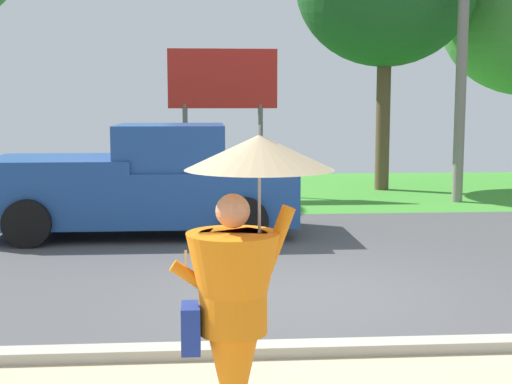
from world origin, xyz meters
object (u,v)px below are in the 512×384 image
pickup_truck (144,184)px  roadside_billboard (223,89)px  monk_pedestrian (239,290)px  utility_pole (462,53)px

pickup_truck → roadside_billboard: 5.41m
roadside_billboard → pickup_truck: bearing=-106.9°
monk_pedestrian → utility_pole: 12.77m
pickup_truck → utility_pole: (6.77, 3.49, 2.47)m
utility_pole → roadside_billboard: utility_pole is taller
utility_pole → pickup_truck: bearing=-152.7°
monk_pedestrian → pickup_truck: (-1.25, 7.80, -0.21)m
roadside_billboard → monk_pedestrian: bearing=-91.1°
monk_pedestrian → roadside_billboard: 12.81m
monk_pedestrian → utility_pole: utility_pole is taller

